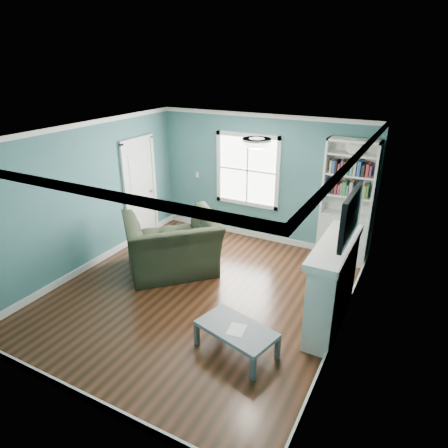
% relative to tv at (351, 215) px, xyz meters
% --- Properties ---
extents(floor, '(5.00, 5.00, 0.00)m').
position_rel_tv_xyz_m(floor, '(-2.20, -0.20, -1.72)').
color(floor, black).
rests_on(floor, ground).
extents(room_walls, '(5.00, 5.00, 5.00)m').
position_rel_tv_xyz_m(room_walls, '(-2.20, -0.20, -0.14)').
color(room_walls, '#356C6C').
rests_on(room_walls, ground).
extents(trim, '(4.50, 5.00, 2.60)m').
position_rel_tv_xyz_m(trim, '(-2.20, -0.20, -0.49)').
color(trim, white).
rests_on(trim, ground).
extents(window, '(1.40, 0.06, 1.50)m').
position_rel_tv_xyz_m(window, '(-2.50, 2.29, -0.27)').
color(window, white).
rests_on(window, room_walls).
extents(bookshelf, '(0.90, 0.35, 2.31)m').
position_rel_tv_xyz_m(bookshelf, '(-0.43, 2.10, -0.80)').
color(bookshelf, silver).
rests_on(bookshelf, ground).
extents(fireplace, '(0.44, 1.58, 1.30)m').
position_rel_tv_xyz_m(fireplace, '(-0.12, 0.00, -1.09)').
color(fireplace, black).
rests_on(fireplace, ground).
extents(tv, '(0.06, 1.10, 0.65)m').
position_rel_tv_xyz_m(tv, '(0.00, 0.00, 0.00)').
color(tv, black).
rests_on(tv, fireplace).
extents(door, '(0.12, 0.98, 2.17)m').
position_rel_tv_xyz_m(door, '(-4.42, 1.20, -0.65)').
color(door, silver).
rests_on(door, ground).
extents(ceiling_fixture, '(0.38, 0.38, 0.15)m').
position_rel_tv_xyz_m(ceiling_fixture, '(-1.30, -0.10, 0.82)').
color(ceiling_fixture, white).
rests_on(ceiling_fixture, room_walls).
extents(light_switch, '(0.08, 0.01, 0.12)m').
position_rel_tv_xyz_m(light_switch, '(-3.70, 2.28, -0.52)').
color(light_switch, white).
rests_on(light_switch, room_walls).
extents(recliner, '(1.84, 1.84, 1.38)m').
position_rel_tv_xyz_m(recliner, '(-3.01, 0.26, -1.04)').
color(recliner, black).
rests_on(recliner, ground).
extents(coffee_table, '(1.13, 0.80, 0.37)m').
position_rel_tv_xyz_m(coffee_table, '(-1.06, -1.14, -1.40)').
color(coffee_table, '#475055').
rests_on(coffee_table, ground).
extents(paper_sheet, '(0.24, 0.29, 0.00)m').
position_rel_tv_xyz_m(paper_sheet, '(-1.04, -1.18, -1.35)').
color(paper_sheet, white).
rests_on(paper_sheet, coffee_table).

